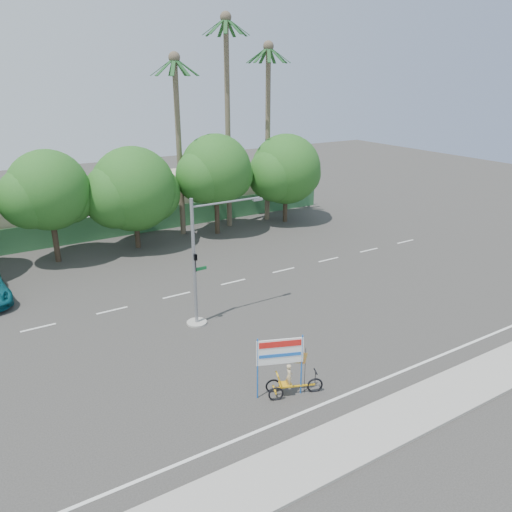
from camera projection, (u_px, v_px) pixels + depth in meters
ground at (275, 343)px, 25.31m from camera, size 120.00×120.00×0.00m
sidewalk_near at (382, 426)px, 19.28m from camera, size 50.00×2.40×0.12m
fence at (135, 222)px, 42.18m from camera, size 38.00×0.08×2.00m
building_right at (198, 192)px, 49.43m from camera, size 14.00×8.00×3.60m
tree_left at (48, 193)px, 34.53m from camera, size 6.66×5.60×8.07m
tree_center at (133, 192)px, 37.67m from camera, size 7.62×6.40×7.85m
tree_right at (215, 172)px, 40.83m from camera, size 6.90×5.80×8.36m
tree_far_right at (285, 171)px, 44.47m from camera, size 7.38×6.20×7.94m
palm_tall at (227, 104)px, 41.24m from camera, size 3.73×3.79×17.45m
palm_mid at (268, 115)px, 43.56m from camera, size 3.73×3.79×15.45m
palm_short at (178, 127)px, 39.58m from camera, size 3.73×3.79×14.45m
traffic_signal at (200, 273)px, 26.42m from camera, size 4.72×1.10×7.00m
trike_billboard at (286, 372)px, 20.84m from camera, size 2.72×1.30×2.85m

